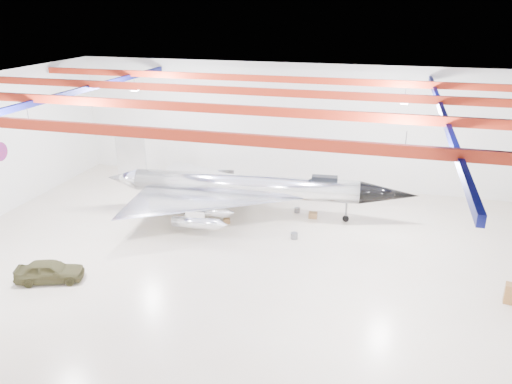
% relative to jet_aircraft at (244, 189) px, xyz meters
% --- Properties ---
extents(floor, '(40.00, 40.00, 0.00)m').
position_rel_jet_aircraft_xyz_m(floor, '(1.36, -6.33, -2.21)').
color(floor, beige).
rests_on(floor, ground).
extents(wall_back, '(40.00, 0.00, 40.00)m').
position_rel_jet_aircraft_xyz_m(wall_back, '(1.36, 8.67, 3.29)').
color(wall_back, silver).
rests_on(wall_back, floor).
extents(ceiling, '(40.00, 40.00, 0.00)m').
position_rel_jet_aircraft_xyz_m(ceiling, '(1.36, -6.33, 8.79)').
color(ceiling, '#0A0F38').
rests_on(ceiling, wall_back).
extents(ceiling_structure, '(39.50, 29.50, 1.08)m').
position_rel_jet_aircraft_xyz_m(ceiling_structure, '(1.36, -6.33, 8.11)').
color(ceiling_structure, maroon).
rests_on(ceiling_structure, ceiling).
extents(wall_roundel, '(0.10, 1.50, 1.50)m').
position_rel_jet_aircraft_xyz_m(wall_roundel, '(-18.58, -4.33, 2.79)').
color(wall_roundel, '#B21414').
rests_on(wall_roundel, wall_left).
extents(jet_aircraft, '(24.73, 15.41, 6.74)m').
position_rel_jet_aircraft_xyz_m(jet_aircraft, '(0.00, 0.00, 0.00)').
color(jet_aircraft, silver).
rests_on(jet_aircraft, floor).
extents(jeep, '(4.31, 2.92, 1.36)m').
position_rel_jet_aircraft_xyz_m(jeep, '(-8.43, -12.90, -1.53)').
color(jeep, '#3E3B1F').
rests_on(jeep, floor).
extents(crate_ply, '(0.62, 0.56, 0.36)m').
position_rel_jet_aircraft_xyz_m(crate_ply, '(-0.84, -1.92, -2.03)').
color(crate_ply, olive).
rests_on(crate_ply, floor).
extents(toolbox_red, '(0.54, 0.47, 0.33)m').
position_rel_jet_aircraft_xyz_m(toolbox_red, '(-3.32, 3.07, -2.05)').
color(toolbox_red, maroon).
rests_on(toolbox_red, floor).
extents(engine_drum, '(0.60, 0.60, 0.45)m').
position_rel_jet_aircraft_xyz_m(engine_drum, '(4.70, -3.23, -1.99)').
color(engine_drum, '#59595B').
rests_on(engine_drum, floor).
extents(parts_bin, '(0.70, 0.58, 0.46)m').
position_rel_jet_aircraft_xyz_m(parts_bin, '(5.39, 0.80, -1.98)').
color(parts_bin, olive).
rests_on(parts_bin, floor).
extents(crate_small, '(0.38, 0.33, 0.23)m').
position_rel_jet_aircraft_xyz_m(crate_small, '(-5.43, -1.02, -2.10)').
color(crate_small, '#59595B').
rests_on(crate_small, floor).
extents(spares_box, '(0.49, 0.49, 0.40)m').
position_rel_jet_aircraft_xyz_m(spares_box, '(3.99, 1.54, -2.01)').
color(spares_box, '#59595B').
rests_on(spares_box, floor).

